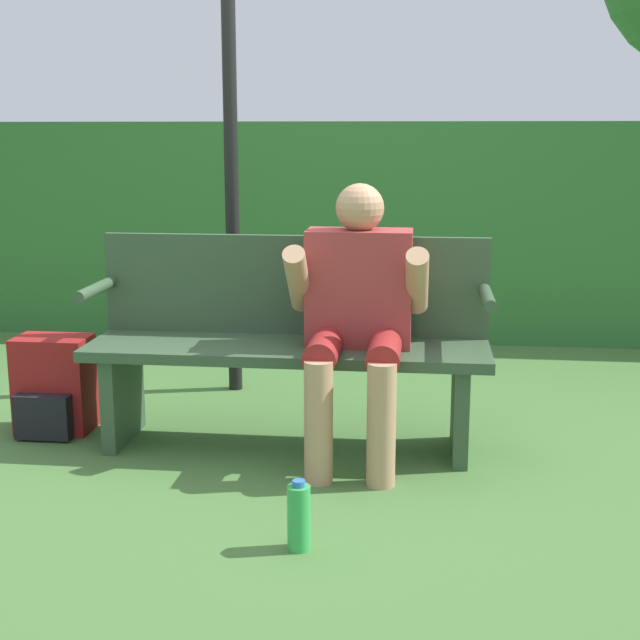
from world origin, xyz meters
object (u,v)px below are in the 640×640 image
(person_seated, at_px, (357,307))
(parked_car, at_px, (61,179))
(water_bottle, at_px, (299,517))
(signpost, at_px, (230,101))
(park_bench, at_px, (290,340))
(backpack, at_px, (53,387))

(person_seated, height_order, parked_car, parked_car)
(person_seated, distance_m, water_bottle, 1.03)
(person_seated, distance_m, signpost, 1.41)
(park_bench, height_order, parked_car, parked_car)
(park_bench, distance_m, water_bottle, 1.08)
(signpost, bearing_deg, backpack, -131.49)
(backpack, relative_size, water_bottle, 1.83)
(park_bench, xyz_separation_m, signpost, (-0.41, 0.76, 1.02))
(water_bottle, distance_m, parked_car, 11.70)
(backpack, height_order, parked_car, parked_car)
(water_bottle, bearing_deg, park_bench, 100.15)
(park_bench, distance_m, parked_car, 10.71)
(signpost, bearing_deg, parked_car, 117.53)
(person_seated, distance_m, backpack, 1.44)
(parked_car, bearing_deg, park_bench, -58.94)
(park_bench, bearing_deg, person_seated, -22.40)
(park_bench, height_order, signpost, signpost)
(person_seated, xyz_separation_m, signpost, (-0.70, 0.89, 0.84))
(backpack, bearing_deg, water_bottle, -39.26)
(backpack, relative_size, parked_car, 0.10)
(backpack, xyz_separation_m, parked_car, (-3.88, 9.48, 0.41))
(person_seated, bearing_deg, backpack, 174.32)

